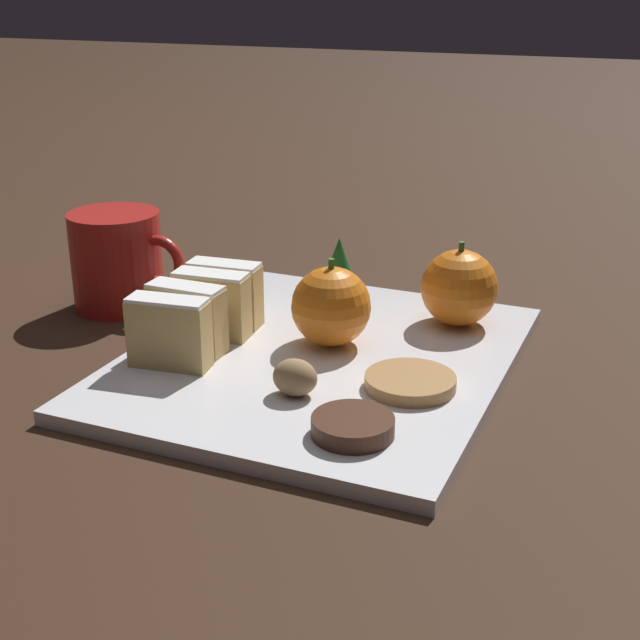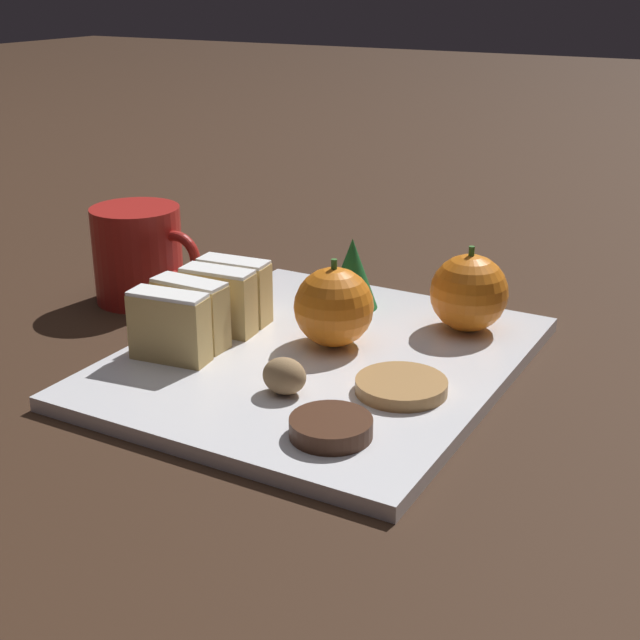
% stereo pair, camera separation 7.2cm
% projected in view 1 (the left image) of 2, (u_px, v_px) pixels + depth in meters
% --- Properties ---
extents(ground_plane, '(6.00, 6.00, 0.00)m').
position_uv_depth(ground_plane, '(320.00, 367.00, 0.74)').
color(ground_plane, '#382316').
extents(serving_platter, '(0.30, 0.35, 0.01)m').
position_uv_depth(serving_platter, '(320.00, 360.00, 0.74)').
color(serving_platter, white).
rests_on(serving_platter, ground_plane).
extents(stollen_slice_front, '(0.07, 0.03, 0.06)m').
position_uv_depth(stollen_slice_front, '(169.00, 333.00, 0.70)').
color(stollen_slice_front, tan).
rests_on(stollen_slice_front, serving_platter).
extents(stollen_slice_second, '(0.06, 0.02, 0.06)m').
position_uv_depth(stollen_slice_second, '(187.00, 318.00, 0.73)').
color(stollen_slice_second, tan).
rests_on(stollen_slice_second, serving_platter).
extents(stollen_slice_third, '(0.07, 0.03, 0.06)m').
position_uv_depth(stollen_slice_third, '(210.00, 306.00, 0.76)').
color(stollen_slice_third, tan).
rests_on(stollen_slice_third, serving_platter).
extents(stollen_slice_fourth, '(0.07, 0.03, 0.06)m').
position_uv_depth(stollen_slice_fourth, '(225.00, 294.00, 0.79)').
color(stollen_slice_fourth, tan).
rests_on(stollen_slice_fourth, serving_platter).
extents(orange_near, '(0.07, 0.07, 0.08)m').
position_uv_depth(orange_near, '(459.00, 288.00, 0.78)').
color(orange_near, orange).
rests_on(orange_near, serving_platter).
extents(orange_far, '(0.07, 0.07, 0.08)m').
position_uv_depth(orange_far, '(330.00, 306.00, 0.74)').
color(orange_far, orange).
rests_on(orange_far, serving_platter).
extents(walnut, '(0.03, 0.03, 0.03)m').
position_uv_depth(walnut, '(295.00, 377.00, 0.66)').
color(walnut, '#9E7A51').
rests_on(walnut, serving_platter).
extents(chocolate_cookie, '(0.06, 0.06, 0.01)m').
position_uv_depth(chocolate_cookie, '(353.00, 426.00, 0.60)').
color(chocolate_cookie, '#472819').
rests_on(chocolate_cookie, serving_platter).
extents(gingerbread_cookie, '(0.07, 0.07, 0.01)m').
position_uv_depth(gingerbread_cookie, '(410.00, 382.00, 0.67)').
color(gingerbread_cookie, '#B27F47').
rests_on(gingerbread_cookie, serving_platter).
extents(evergreen_sprig, '(0.05, 0.05, 0.07)m').
position_uv_depth(evergreen_sprig, '(339.00, 272.00, 0.83)').
color(evergreen_sprig, '#195623').
rests_on(evergreen_sprig, serving_platter).
extents(coffee_mug, '(0.12, 0.09, 0.09)m').
position_uv_depth(coffee_mug, '(118.00, 260.00, 0.85)').
color(coffee_mug, red).
rests_on(coffee_mug, ground_plane).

